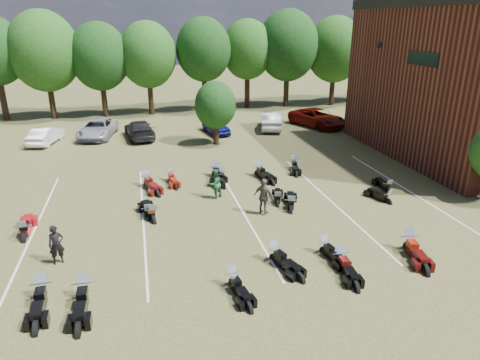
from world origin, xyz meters
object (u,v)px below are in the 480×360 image
object	(u,v)px
motorcycle_3	(324,253)
motorcycle_7	(25,240)
motorcycle_0	(44,299)
motorcycle_14	(147,186)
person_grey	(264,197)
car_4	(216,126)
person_black	(56,245)
person_green	(215,184)

from	to	relation	value
motorcycle_3	motorcycle_7	world-z (taller)	motorcycle_7
motorcycle_0	motorcycle_14	xyz separation A→B (m)	(3.92, 10.34, 0.00)
person_grey	motorcycle_7	xyz separation A→B (m)	(-11.21, -0.15, -0.94)
car_4	person_black	distance (m)	21.83
person_green	motorcycle_14	xyz separation A→B (m)	(-3.62, 2.70, -0.83)
motorcycle_3	motorcycle_14	distance (m)	11.98
motorcycle_7	motorcycle_14	distance (m)	7.80
person_grey	motorcycle_3	distance (m)	4.68
motorcycle_0	motorcycle_3	distance (m)	10.96
person_black	motorcycle_14	world-z (taller)	person_black
motorcycle_0	motorcycle_7	xyz separation A→B (m)	(-1.64, 4.87, 0.00)
person_green	motorcycle_0	distance (m)	10.77
motorcycle_7	motorcycle_14	world-z (taller)	motorcycle_7
person_black	motorcycle_0	world-z (taller)	person_black
person_grey	motorcycle_0	bearing A→B (deg)	73.77
motorcycle_7	person_grey	bearing A→B (deg)	177.07
motorcycle_0	motorcycle_7	bearing A→B (deg)	105.83
person_grey	motorcycle_14	world-z (taller)	person_grey
person_green	motorcycle_3	world-z (taller)	person_green
person_green	motorcycle_3	size ratio (longest dim) A/B	0.83
person_green	car_4	bearing A→B (deg)	-133.82
person_black	motorcycle_0	distance (m)	2.58
car_4	person_green	distance (m)	14.44
motorcycle_7	motorcycle_14	xyz separation A→B (m)	(5.56, 5.47, 0.00)
person_grey	motorcycle_0	size ratio (longest dim) A/B	0.78
motorcycle_0	motorcycle_3	size ratio (longest dim) A/B	1.18
person_grey	motorcycle_3	bearing A→B (deg)	153.56
motorcycle_7	motorcycle_14	bearing A→B (deg)	-139.15
car_4	person_green	world-z (taller)	person_green
car_4	motorcycle_3	bearing A→B (deg)	-97.65
person_grey	car_4	bearing A→B (deg)	-46.10
person_green	motorcycle_14	size ratio (longest dim) A/B	0.68
motorcycle_3	person_green	bearing A→B (deg)	106.91
person_green	motorcycle_7	xyz separation A→B (m)	(-9.18, -2.77, -0.83)
car_4	motorcycle_0	xyz separation A→B (m)	(-10.20, -21.83, -0.67)
person_grey	motorcycle_7	size ratio (longest dim) A/B	0.76
car_4	person_green	size ratio (longest dim) A/B	2.36
car_4	motorcycle_3	xyz separation A→B (m)	(0.75, -21.19, -0.67)
motorcycle_0	motorcycle_14	size ratio (longest dim) A/B	0.98
person_green	motorcycle_3	distance (m)	7.83
person_grey	motorcycle_0	world-z (taller)	person_grey
person_black	motorcycle_3	xyz separation A→B (m)	(10.78, -1.80, -0.82)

